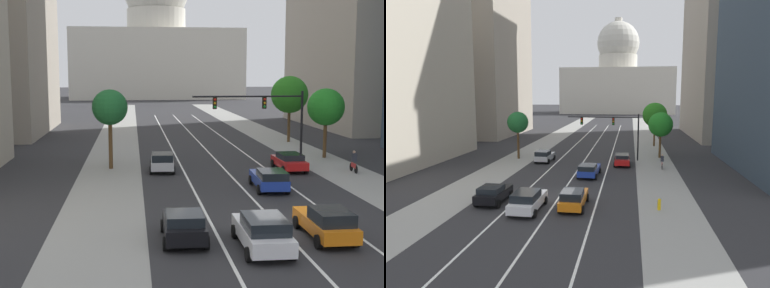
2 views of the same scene
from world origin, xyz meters
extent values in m
plane|color=#2B2B2D|center=(0.00, 40.00, 0.00)|extent=(400.00, 400.00, 0.00)
cube|color=gray|center=(-9.08, 35.00, 0.01)|extent=(4.74, 130.00, 0.01)
cube|color=gray|center=(9.08, 35.00, 0.01)|extent=(4.74, 130.00, 0.01)
cube|color=white|center=(-3.35, 25.00, 0.01)|extent=(0.16, 90.00, 0.01)
cube|color=white|center=(0.00, 25.00, 0.01)|extent=(0.16, 90.00, 0.01)
cube|color=white|center=(3.35, 25.00, 0.01)|extent=(0.16, 90.00, 0.01)
cube|color=beige|center=(0.00, 132.28, 9.77)|extent=(48.19, 23.92, 19.53)
cylinder|color=beige|center=(0.00, 132.28, 22.53)|extent=(16.84, 16.84, 6.00)
cube|color=black|center=(-5.03, -1.91, 0.66)|extent=(1.91, 4.14, 0.69)
cube|color=black|center=(-5.04, -2.47, 1.24)|extent=(1.73, 1.99, 0.46)
cylinder|color=black|center=(-5.92, -0.50, 0.32)|extent=(0.23, 0.64, 0.64)
cylinder|color=black|center=(-4.08, -0.53, 0.32)|extent=(0.23, 0.64, 0.64)
cylinder|color=black|center=(-5.97, -3.29, 0.32)|extent=(0.23, 0.64, 0.64)
cylinder|color=black|center=(-4.14, -3.32, 0.32)|extent=(0.23, 0.64, 0.64)
cube|color=silver|center=(-1.68, -3.44, 0.66)|extent=(1.94, 4.78, 0.68)
cube|color=black|center=(-1.68, -3.96, 1.29)|extent=(1.76, 2.50, 0.59)
cylinder|color=black|center=(-2.61, -1.81, 0.32)|extent=(0.23, 0.64, 0.64)
cylinder|color=black|center=(-0.71, -1.83, 0.32)|extent=(0.23, 0.64, 0.64)
cylinder|color=black|center=(-2.64, -5.05, 0.32)|extent=(0.23, 0.64, 0.64)
cylinder|color=black|center=(-0.75, -5.07, 0.32)|extent=(0.23, 0.64, 0.64)
cube|color=#B2B5BA|center=(-5.03, 15.74, 0.65)|extent=(1.94, 4.18, 0.66)
cube|color=black|center=(-5.07, 14.88, 1.26)|extent=(1.71, 2.28, 0.56)
cylinder|color=black|center=(-5.83, 17.17, 0.32)|extent=(0.25, 0.65, 0.64)
cylinder|color=black|center=(-4.09, 17.09, 0.32)|extent=(0.25, 0.65, 0.64)
cylinder|color=black|center=(-5.97, 14.39, 0.32)|extent=(0.25, 0.65, 0.64)
cylinder|color=black|center=(-4.22, 14.31, 0.32)|extent=(0.25, 0.65, 0.64)
cube|color=#1E389E|center=(1.68, 8.41, 0.64)|extent=(2.09, 4.69, 0.64)
cube|color=black|center=(1.62, 7.29, 1.21)|extent=(1.83, 2.40, 0.50)
cylinder|color=black|center=(0.83, 10.02, 0.32)|extent=(0.25, 0.65, 0.64)
cylinder|color=black|center=(2.68, 9.93, 0.32)|extent=(0.25, 0.65, 0.64)
cylinder|color=black|center=(0.67, 6.89, 0.32)|extent=(0.25, 0.65, 0.64)
cylinder|color=black|center=(2.53, 6.80, 0.32)|extent=(0.25, 0.65, 0.64)
cube|color=red|center=(5.03, 14.95, 0.63)|extent=(1.86, 4.48, 0.63)
cube|color=black|center=(5.03, 14.74, 1.17)|extent=(1.68, 2.43, 0.45)
cylinder|color=black|center=(4.11, 16.45, 0.32)|extent=(0.23, 0.64, 0.64)
cylinder|color=black|center=(5.90, 16.48, 0.32)|extent=(0.23, 0.64, 0.64)
cylinder|color=black|center=(4.16, 13.42, 0.32)|extent=(0.23, 0.64, 0.64)
cylinder|color=black|center=(5.95, 13.45, 0.32)|extent=(0.23, 0.64, 0.64)
cube|color=orange|center=(1.68, -2.18, 0.63)|extent=(1.75, 4.63, 0.63)
cube|color=black|center=(1.68, -3.01, 1.25)|extent=(1.61, 2.15, 0.60)
cylinder|color=black|center=(0.80, -0.61, 0.32)|extent=(0.22, 0.64, 0.64)
cylinder|color=black|center=(2.55, -0.60, 0.32)|extent=(0.22, 0.64, 0.64)
cylinder|color=black|center=(0.81, -3.75, 0.32)|extent=(0.22, 0.64, 0.64)
cylinder|color=black|center=(2.55, -3.75, 0.32)|extent=(0.22, 0.64, 0.64)
cylinder|color=black|center=(7.00, 18.14, 3.09)|extent=(0.20, 0.20, 6.18)
cylinder|color=black|center=(2.32, 18.14, 5.74)|extent=(9.36, 0.14, 0.14)
cube|color=black|center=(3.73, 18.14, 5.19)|extent=(0.32, 0.28, 0.96)
sphere|color=red|center=(3.73, 17.99, 5.49)|extent=(0.20, 0.20, 0.20)
sphere|color=orange|center=(3.73, 17.99, 5.19)|extent=(0.20, 0.20, 0.20)
sphere|color=green|center=(3.73, 17.99, 4.89)|extent=(0.20, 0.20, 0.20)
cube|color=black|center=(-0.49, 18.14, 5.19)|extent=(0.32, 0.28, 0.96)
sphere|color=red|center=(-0.49, 17.99, 5.49)|extent=(0.20, 0.20, 0.20)
sphere|color=orange|center=(-0.49, 17.99, 5.19)|extent=(0.20, 0.20, 0.20)
sphere|color=green|center=(-0.49, 17.99, 4.89)|extent=(0.20, 0.20, 0.20)
cylinder|color=black|center=(9.76, 13.00, 0.33)|extent=(0.09, 0.66, 0.66)
cylinder|color=black|center=(9.81, 14.04, 0.33)|extent=(0.09, 0.66, 0.66)
cube|color=#A51919|center=(9.78, 13.52, 0.55)|extent=(0.12, 1.00, 0.36)
cube|color=#262833|center=(9.78, 13.47, 1.18)|extent=(0.38, 0.30, 0.64)
sphere|color=tan|center=(9.79, 13.54, 1.61)|extent=(0.22, 0.22, 0.22)
cylinder|color=#51381E|center=(-9.10, 17.27, 1.99)|extent=(0.32, 0.32, 3.98)
sphere|color=#1E622D|center=(-9.10, 17.27, 4.98)|extent=(2.86, 2.86, 2.86)
cylinder|color=#51381E|center=(9.99, 31.87, 1.92)|extent=(0.32, 0.32, 3.83)
sphere|color=#28771D|center=(9.99, 31.87, 5.27)|extent=(4.10, 4.10, 4.10)
cylinder|color=#51381E|center=(10.06, 20.73, 1.73)|extent=(0.32, 0.32, 3.46)
sphere|color=#228023|center=(10.06, 20.73, 4.63)|extent=(3.36, 3.36, 3.36)
camera|label=1|loc=(-7.33, -26.02, 7.85)|focal=50.23mm
camera|label=2|loc=(5.93, -28.86, 8.91)|focal=33.21mm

